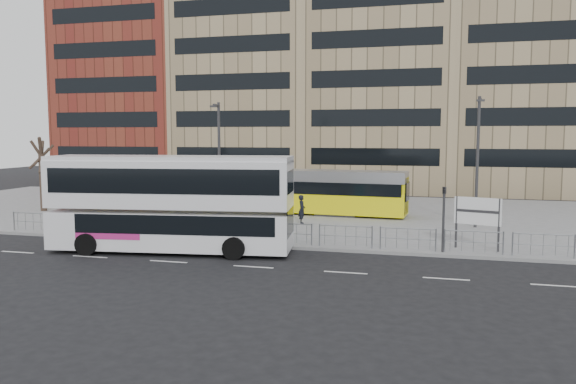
% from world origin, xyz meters
% --- Properties ---
extents(ground, '(120.00, 120.00, 0.00)m').
position_xyz_m(ground, '(0.00, 0.00, 0.00)').
color(ground, black).
rests_on(ground, ground).
extents(plaza, '(64.00, 24.00, 0.15)m').
position_xyz_m(plaza, '(0.00, 12.00, 0.07)').
color(plaza, slate).
rests_on(plaza, ground).
extents(kerb, '(64.00, 0.25, 0.17)m').
position_xyz_m(kerb, '(0.00, 0.05, 0.07)').
color(kerb, gray).
rests_on(kerb, ground).
extents(building_row, '(70.40, 18.40, 31.20)m').
position_xyz_m(building_row, '(1.55, 34.27, 12.91)').
color(building_row, maroon).
rests_on(building_row, ground).
extents(pedestrian_barrier, '(32.07, 0.07, 1.10)m').
position_xyz_m(pedestrian_barrier, '(2.00, 0.50, 0.98)').
color(pedestrian_barrier, gray).
rests_on(pedestrian_barrier, plaza).
extents(road_markings, '(62.00, 0.12, 0.01)m').
position_xyz_m(road_markings, '(1.00, -4.00, 0.01)').
color(road_markings, white).
rests_on(road_markings, ground).
extents(double_decker_bus, '(11.88, 4.14, 4.65)m').
position_xyz_m(double_decker_bus, '(-2.82, -2.00, 2.52)').
color(double_decker_bus, silver).
rests_on(double_decker_bus, ground).
extents(tram, '(26.03, 4.44, 3.05)m').
position_xyz_m(tram, '(-5.18, 12.11, 1.68)').
color(tram, yellow).
rests_on(tram, plaza).
extents(station_sign, '(2.14, 0.69, 2.53)m').
position_xyz_m(station_sign, '(11.51, 1.50, 1.90)').
color(station_sign, '#2D2D30').
rests_on(station_sign, plaza).
extents(ad_panel, '(0.72, 0.09, 1.35)m').
position_xyz_m(ad_panel, '(2.14, 1.21, 0.93)').
color(ad_panel, '#2D2D30').
rests_on(ad_panel, plaza).
extents(pedestrian, '(0.58, 0.74, 1.80)m').
position_xyz_m(pedestrian, '(1.59, 6.94, 1.05)').
color(pedestrian, black).
rests_on(pedestrian, plaza).
extents(traffic_light_west, '(0.21, 0.23, 3.10)m').
position_xyz_m(traffic_light_west, '(-7.31, 0.80, 2.12)').
color(traffic_light_west, '#2D2D30').
rests_on(traffic_light_west, plaza).
extents(traffic_light_east, '(0.22, 0.24, 3.10)m').
position_xyz_m(traffic_light_east, '(9.92, 0.50, 2.12)').
color(traffic_light_east, '#2D2D30').
rests_on(traffic_light_east, plaza).
extents(lamp_post_west, '(0.45, 1.04, 7.60)m').
position_xyz_m(lamp_post_west, '(-4.20, 7.83, 4.32)').
color(lamp_post_west, '#2D2D30').
rests_on(lamp_post_west, plaza).
extents(lamp_post_east, '(0.45, 1.04, 7.76)m').
position_xyz_m(lamp_post_east, '(11.92, 8.30, 4.40)').
color(lamp_post_east, '#2D2D30').
rests_on(lamp_post_east, plaza).
extents(bare_tree, '(4.50, 4.50, 7.49)m').
position_xyz_m(bare_tree, '(-17.95, 8.09, 5.59)').
color(bare_tree, '#2D2119').
rests_on(bare_tree, plaza).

